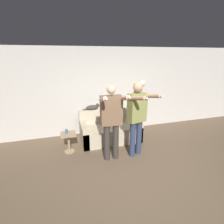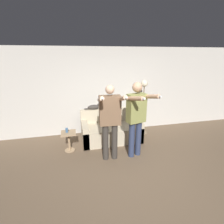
# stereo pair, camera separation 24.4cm
# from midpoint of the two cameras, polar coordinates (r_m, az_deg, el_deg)

# --- Properties ---
(ground_plane) EXTENTS (16.00, 16.00, 0.00)m
(ground_plane) POSITION_cam_midpoint_polar(r_m,az_deg,el_deg) (3.77, 7.65, -20.98)
(ground_plane) COLOR brown
(wall_back) EXTENTS (10.00, 0.05, 2.60)m
(wall_back) POSITION_cam_midpoint_polar(r_m,az_deg,el_deg) (5.43, -2.68, 6.81)
(wall_back) COLOR beige
(wall_back) RESTS_ON ground_plane
(couch) EXTENTS (1.66, 0.87, 0.86)m
(couch) POSITION_cam_midpoint_polar(r_m,az_deg,el_deg) (5.08, -2.08, -6.09)
(couch) COLOR beige
(couch) RESTS_ON ground_plane
(person_left) EXTENTS (0.56, 0.68, 1.77)m
(person_left) POSITION_cam_midpoint_polar(r_m,az_deg,el_deg) (3.87, -2.00, -1.98)
(person_left) COLOR #38332D
(person_left) RESTS_ON ground_plane
(person_right) EXTENTS (0.60, 0.74, 1.81)m
(person_right) POSITION_cam_midpoint_polar(r_m,az_deg,el_deg) (4.05, 6.52, -0.90)
(person_right) COLOR #2D3856
(person_right) RESTS_ON ground_plane
(cat) EXTENTS (0.51, 0.15, 0.18)m
(cat) POSITION_cam_midpoint_polar(r_m,az_deg,el_deg) (5.08, -7.60, 1.58)
(cat) COLOR #3D3833
(cat) RESTS_ON couch
(floor_lamp) EXTENTS (0.35, 0.35, 1.68)m
(floor_lamp) POSITION_cam_midpoint_polar(r_m,az_deg,el_deg) (5.32, 8.28, 5.01)
(floor_lamp) COLOR #756047
(floor_lamp) RESTS_ON ground_plane
(side_table) EXTENTS (0.37, 0.37, 0.51)m
(side_table) POSITION_cam_midpoint_polar(r_m,az_deg,el_deg) (4.58, -15.50, -8.60)
(side_table) COLOR #A38460
(side_table) RESTS_ON ground_plane
(cup) EXTENTS (0.06, 0.06, 0.11)m
(cup) POSITION_cam_midpoint_polar(r_m,az_deg,el_deg) (4.51, -16.17, -6.12)
(cup) COLOR #3D6693
(cup) RESTS_ON side_table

